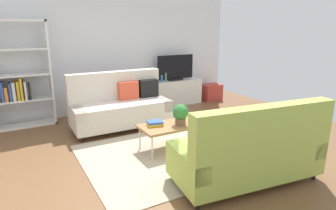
# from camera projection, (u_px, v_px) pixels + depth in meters

# --- Properties ---
(ground_plane) EXTENTS (7.68, 7.68, 0.00)m
(ground_plane) POSITION_uv_depth(u_px,v_px,m) (168.00, 150.00, 4.72)
(ground_plane) COLOR brown
(wall_far) EXTENTS (6.40, 0.12, 2.90)m
(wall_far) POSITION_uv_depth(u_px,v_px,m) (109.00, 50.00, 6.69)
(wall_far) COLOR silver
(wall_far) RESTS_ON ground_plane
(area_rug) EXTENTS (2.90, 2.20, 0.01)m
(area_rug) POSITION_uv_depth(u_px,v_px,m) (177.00, 153.00, 4.62)
(area_rug) COLOR tan
(area_rug) RESTS_ON ground_plane
(couch_beige) EXTENTS (1.91, 0.86, 1.10)m
(couch_beige) POSITION_uv_depth(u_px,v_px,m) (121.00, 106.00, 5.71)
(couch_beige) COLOR beige
(couch_beige) RESTS_ON ground_plane
(couch_green) EXTENTS (1.99, 1.08, 1.10)m
(couch_green) POSITION_uv_depth(u_px,v_px,m) (248.00, 151.00, 3.63)
(couch_green) COLOR #A3BC4C
(couch_green) RESTS_ON ground_plane
(coffee_table) EXTENTS (1.10, 0.56, 0.42)m
(coffee_table) POSITION_uv_depth(u_px,v_px,m) (173.00, 126.00, 4.71)
(coffee_table) COLOR #9E7042
(coffee_table) RESTS_ON ground_plane
(tv_console) EXTENTS (1.40, 0.44, 0.64)m
(tv_console) POSITION_uv_depth(u_px,v_px,m) (175.00, 92.00, 7.45)
(tv_console) COLOR silver
(tv_console) RESTS_ON ground_plane
(tv) EXTENTS (1.00, 0.20, 0.64)m
(tv) POSITION_uv_depth(u_px,v_px,m) (175.00, 68.00, 7.27)
(tv) COLOR black
(tv) RESTS_ON tv_console
(bookshelf) EXTENTS (1.10, 0.36, 2.10)m
(bookshelf) POSITION_uv_depth(u_px,v_px,m) (19.00, 79.00, 5.62)
(bookshelf) COLOR white
(bookshelf) RESTS_ON ground_plane
(storage_trunk) EXTENTS (0.52, 0.40, 0.44)m
(storage_trunk) POSITION_uv_depth(u_px,v_px,m) (211.00, 92.00, 7.91)
(storage_trunk) COLOR #B2382D
(storage_trunk) RESTS_ON ground_plane
(potted_plant) EXTENTS (0.25, 0.25, 0.34)m
(potted_plant) POSITION_uv_depth(u_px,v_px,m) (180.00, 114.00, 4.63)
(potted_plant) COLOR brown
(potted_plant) RESTS_ON coffee_table
(table_book_0) EXTENTS (0.27, 0.22, 0.04)m
(table_book_0) POSITION_uv_depth(u_px,v_px,m) (155.00, 124.00, 4.64)
(table_book_0) COLOR gold
(table_book_0) RESTS_ON coffee_table
(table_book_1) EXTENTS (0.28, 0.23, 0.04)m
(table_book_1) POSITION_uv_depth(u_px,v_px,m) (155.00, 122.00, 4.63)
(table_book_1) COLOR #3359B2
(table_book_1) RESTS_ON table_book_0
(vase_0) EXTENTS (0.11, 0.11, 0.18)m
(vase_0) POSITION_uv_depth(u_px,v_px,m) (154.00, 78.00, 7.11)
(vase_0) COLOR silver
(vase_0) RESTS_ON tv_console
(bottle_0) EXTENTS (0.06, 0.06, 0.17)m
(bottle_0) POSITION_uv_depth(u_px,v_px,m) (162.00, 78.00, 7.12)
(bottle_0) COLOR #3359B2
(bottle_0) RESTS_ON tv_console
(bottle_1) EXTENTS (0.05, 0.05, 0.22)m
(bottle_1) POSITION_uv_depth(u_px,v_px,m) (166.00, 77.00, 7.16)
(bottle_1) COLOR #3F8C4C
(bottle_1) RESTS_ON tv_console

